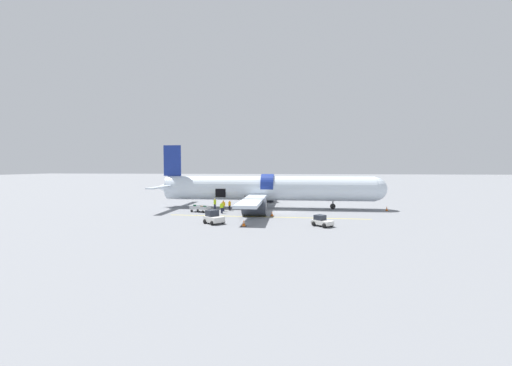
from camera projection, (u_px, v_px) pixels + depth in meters
name	position (u px, v px, depth m)	size (l,w,h in m)	color
ground_plane	(284.00, 211.00, 49.08)	(500.00, 500.00, 0.00)	slate
apron_marking_line	(267.00, 217.00, 43.56)	(28.06, 0.90, 0.01)	yellow
airplane	(265.00, 189.00, 52.85)	(39.08, 33.44, 10.70)	silver
baggage_tug_lead	(214.00, 218.00, 38.49)	(2.83, 2.76, 1.65)	silver
baggage_tug_mid	(322.00, 222.00, 36.77)	(2.61, 2.60, 1.30)	silver
baggage_cart_loading	(201.00, 209.00, 48.40)	(3.90, 2.57, 1.08)	#B7BABF
ground_crew_loader_a	(223.00, 205.00, 49.09)	(0.61, 0.43, 1.74)	#1E2338
ground_crew_loader_b	(230.00, 205.00, 50.06)	(0.51, 0.53, 1.63)	black
ground_crew_driver	(222.00, 207.00, 47.01)	(0.55, 0.54, 1.71)	#1E2338
ground_crew_supervisor	(215.00, 204.00, 51.14)	(0.57, 0.59, 1.82)	#1E2338
safety_cone_nose	(387.00, 209.00, 49.44)	(0.49, 0.49, 0.78)	black
safety_cone_engine_left	(244.00, 223.00, 36.73)	(0.64, 0.64, 0.75)	black
safety_cone_wingtip	(272.00, 214.00, 44.27)	(0.63, 0.63, 0.66)	black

